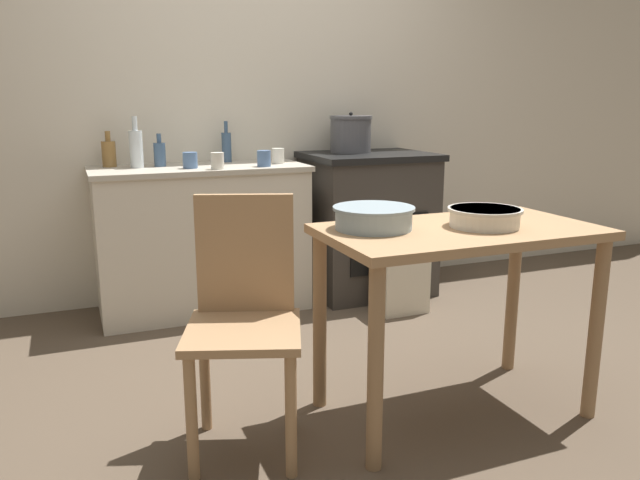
{
  "coord_description": "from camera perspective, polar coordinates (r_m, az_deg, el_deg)",
  "views": [
    {
      "loc": [
        -1.15,
        -2.37,
        1.26
      ],
      "look_at": [
        0.0,
        0.45,
        0.57
      ],
      "focal_mm": 35.0,
      "sensor_mm": 36.0,
      "label": 1
    }
  ],
  "objects": [
    {
      "name": "ground_plane",
      "position": [
        2.91,
        3.4,
        -12.78
      ],
      "size": [
        14.0,
        14.0,
        0.0
      ],
      "primitive_type": "plane",
      "color": "brown"
    },
    {
      "name": "wall_back",
      "position": [
        4.11,
        -6.14,
        12.98
      ],
      "size": [
        8.0,
        0.07,
        2.55
      ],
      "color": "beige",
      "rests_on": "ground_plane"
    },
    {
      "name": "counter_cabinet",
      "position": [
        3.81,
        -10.74,
        0.14
      ],
      "size": [
        1.24,
        0.57,
        0.87
      ],
      "color": "beige",
      "rests_on": "ground_plane"
    },
    {
      "name": "stove",
      "position": [
        4.11,
        4.33,
        1.58
      ],
      "size": [
        0.79,
        0.66,
        0.92
      ],
      "color": "#38332D",
      "rests_on": "ground_plane"
    },
    {
      "name": "work_table",
      "position": [
        2.5,
        12.56,
        -1.8
      ],
      "size": [
        1.07,
        0.59,
        0.77
      ],
      "color": "#A87F56",
      "rests_on": "ground_plane"
    },
    {
      "name": "chair",
      "position": [
        2.27,
        -6.93,
        -6.82
      ],
      "size": [
        0.51,
        0.51,
        0.92
      ],
      "rotation": [
        0.0,
        0.0,
        -0.34
      ],
      "color": "#A87F56",
      "rests_on": "ground_plane"
    },
    {
      "name": "flour_sack",
      "position": [
        3.78,
        7.36,
        -3.76
      ],
      "size": [
        0.29,
        0.21,
        0.37
      ],
      "primitive_type": "cube",
      "color": "beige",
      "rests_on": "ground_plane"
    },
    {
      "name": "stock_pot",
      "position": [
        4.08,
        2.83,
        9.66
      ],
      "size": [
        0.27,
        0.27,
        0.26
      ],
      "color": "#4C4C51",
      "rests_on": "stove"
    },
    {
      "name": "mixing_bowl_large",
      "position": [
        2.49,
        14.82,
        2.11
      ],
      "size": [
        0.29,
        0.29,
        0.07
      ],
      "color": "silver",
      "rests_on": "work_table"
    },
    {
      "name": "mixing_bowl_small",
      "position": [
        2.38,
        4.93,
        2.15
      ],
      "size": [
        0.31,
        0.31,
        0.09
      ],
      "color": "#93A8B2",
      "rests_on": "work_table"
    },
    {
      "name": "bottle_far_left",
      "position": [
        3.82,
        -18.74,
        7.54
      ],
      "size": [
        0.08,
        0.08,
        0.2
      ],
      "color": "olive",
      "rests_on": "counter_cabinet"
    },
    {
      "name": "bottle_left",
      "position": [
        3.76,
        -14.44,
        7.64
      ],
      "size": [
        0.07,
        0.07,
        0.19
      ],
      "color": "#3D5675",
      "rests_on": "counter_cabinet"
    },
    {
      "name": "bottle_mid_left",
      "position": [
        3.71,
        -16.46,
        8.07
      ],
      "size": [
        0.07,
        0.07,
        0.29
      ],
      "color": "silver",
      "rests_on": "counter_cabinet"
    },
    {
      "name": "bottle_center_left",
      "position": [
        3.94,
        -8.54,
        8.47
      ],
      "size": [
        0.06,
        0.06,
        0.25
      ],
      "color": "#3D5675",
      "rests_on": "counter_cabinet"
    },
    {
      "name": "cup_center",
      "position": [
        3.82,
        -3.87,
        7.68
      ],
      "size": [
        0.07,
        0.07,
        0.09
      ],
      "primitive_type": "cylinder",
      "color": "silver",
      "rests_on": "counter_cabinet"
    },
    {
      "name": "cup_center_right",
      "position": [
        3.54,
        -9.36,
        7.15
      ],
      "size": [
        0.07,
        0.07,
        0.09
      ],
      "primitive_type": "cylinder",
      "color": "silver",
      "rests_on": "counter_cabinet"
    },
    {
      "name": "cup_mid_right",
      "position": [
        3.62,
        -11.79,
        7.15
      ],
      "size": [
        0.08,
        0.08,
        0.09
      ],
      "primitive_type": "cylinder",
      "color": "#4C6B99",
      "rests_on": "counter_cabinet"
    },
    {
      "name": "cup_right",
      "position": [
        3.66,
        -5.15,
        7.43
      ],
      "size": [
        0.08,
        0.08,
        0.09
      ],
      "primitive_type": "cylinder",
      "color": "#4C6B99",
      "rests_on": "counter_cabinet"
    }
  ]
}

